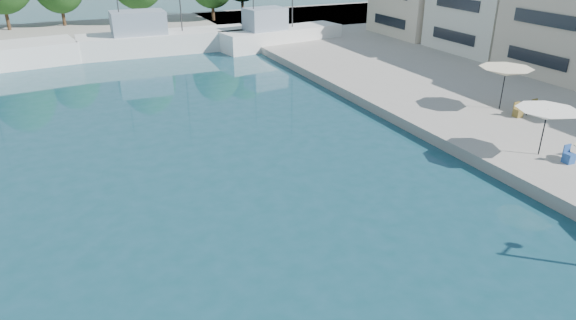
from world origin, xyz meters
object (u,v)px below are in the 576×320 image
umbrella_white (547,114)px  umbrella_cream (506,72)px  trawler_04 (279,36)px  trawler_03 (162,40)px

umbrella_white → umbrella_cream: size_ratio=0.92×
trawler_04 → umbrella_cream: size_ratio=4.12×
trawler_04 → umbrella_cream: trawler_04 is taller
trawler_04 → trawler_03: bearing=158.3°
trawler_04 → umbrella_white: 30.60m
umbrella_white → umbrella_cream: umbrella_cream is taller
trawler_04 → umbrella_cream: 24.92m
trawler_04 → umbrella_white: size_ratio=4.46×
trawler_03 → trawler_04: size_ratio=1.25×
umbrella_white → trawler_04: bearing=90.3°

